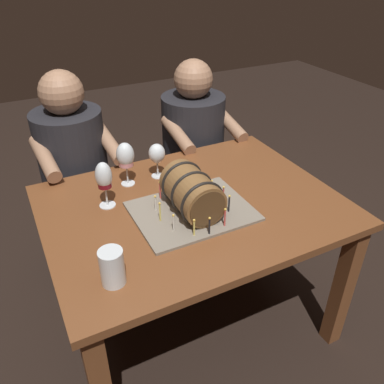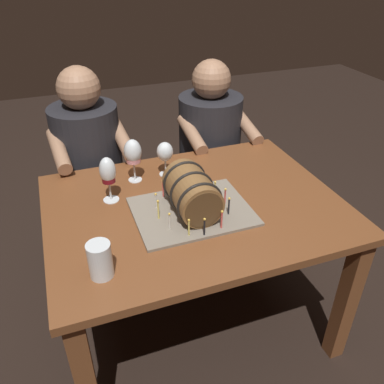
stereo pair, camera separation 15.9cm
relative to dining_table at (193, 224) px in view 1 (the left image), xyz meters
The scene contains 9 objects.
ground_plane 0.62m from the dining_table, ahead, with size 8.00×8.00×0.00m, color black.
dining_table is the anchor object (origin of this frame).
barrel_cake 0.20m from the dining_table, 119.24° to the right, with size 0.48×0.37×0.19m.
wine_glass_red 0.44m from the dining_table, 155.58° to the left, with size 0.07×0.07×0.21m.
wine_glass_empty 0.37m from the dining_table, 98.43° to the left, with size 0.08×0.08×0.17m.
wine_glass_rose 0.42m from the dining_table, 124.50° to the left, with size 0.08×0.08×0.21m.
beer_pint 0.56m from the dining_table, 146.11° to the right, with size 0.08×0.08×0.13m.
person_seated_left 0.79m from the dining_table, 117.22° to the left, with size 0.42×0.50×1.18m.
person_seated_right 0.79m from the dining_table, 62.76° to the left, with size 0.41×0.48×1.15m.
Camera 1 is at (-0.64, -1.26, 1.68)m, focal length 37.14 mm.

